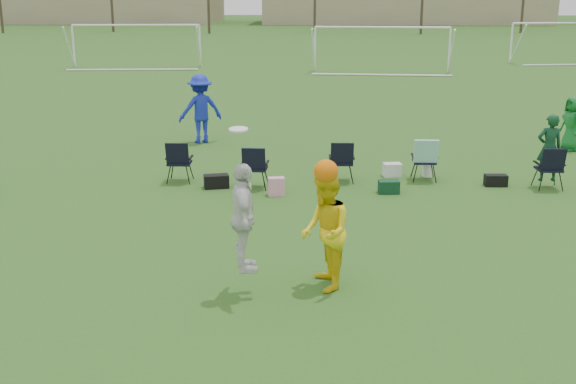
# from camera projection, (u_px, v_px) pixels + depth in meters

# --- Properties ---
(ground) EXTENTS (260.00, 260.00, 0.00)m
(ground) POSITION_uv_depth(u_px,v_px,m) (264.00, 345.00, 9.06)
(ground) COLOR #2F591B
(ground) RESTS_ON ground
(fielder_blue) EXTENTS (1.48, 1.23, 1.99)m
(fielder_blue) POSITION_uv_depth(u_px,v_px,m) (200.00, 109.00, 20.94)
(fielder_blue) COLOR #1828B4
(fielder_blue) RESTS_ON ground
(fielder_green_far) EXTENTS (0.68, 0.85, 1.51)m
(fielder_green_far) POSITION_uv_depth(u_px,v_px,m) (571.00, 124.00, 19.94)
(fielder_green_far) COLOR #136C2A
(fielder_green_far) RESTS_ON ground
(center_contest) EXTENTS (1.85, 1.31, 2.48)m
(center_contest) POSITION_uv_depth(u_px,v_px,m) (297.00, 225.00, 10.45)
(center_contest) COLOR silver
(center_contest) RESTS_ON ground
(sideline_setup) EXTENTS (9.00, 2.12, 1.67)m
(sideline_setup) POSITION_uv_depth(u_px,v_px,m) (376.00, 163.00, 16.47)
(sideline_setup) COLOR #103C22
(sideline_setup) RESTS_ON ground
(goal_left) EXTENTS (7.39, 0.76, 2.46)m
(goal_left) POSITION_uv_depth(u_px,v_px,m) (136.00, 34.00, 41.69)
(goal_left) COLOR white
(goal_left) RESTS_ON ground
(goal_mid) EXTENTS (7.40, 0.63, 2.46)m
(goal_mid) POSITION_uv_depth(u_px,v_px,m) (382.00, 36.00, 39.17)
(goal_mid) COLOR white
(goal_mid) RESTS_ON ground
(goal_right) EXTENTS (7.35, 1.14, 2.46)m
(goal_right) POSITION_uv_depth(u_px,v_px,m) (569.00, 31.00, 44.43)
(goal_right) COLOR white
(goal_right) RESTS_ON ground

